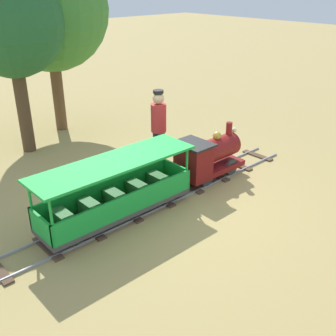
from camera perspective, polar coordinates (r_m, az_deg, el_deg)
name	(u,v)px	position (r m, az deg, el deg)	size (l,w,h in m)	color
ground_plane	(166,197)	(7.23, -0.34, -4.08)	(60.00, 60.00, 0.00)	#A38C51
track	(160,199)	(7.14, -1.19, -4.34)	(0.72, 6.40, 0.04)	gray
locomotive	(208,156)	(7.69, 5.58, 1.70)	(0.68, 1.45, 0.97)	maroon
passenger_car	(116,195)	(6.46, -7.25, -3.83)	(0.78, 2.70, 0.97)	#3F3F3F
conductor_person	(159,124)	(7.94, -1.33, 6.24)	(0.30, 0.30, 1.62)	#282D47
oak_tree_near	(48,11)	(10.31, -16.45, 20.45)	(2.77, 2.77, 4.25)	brown
oak_tree_distant	(10,25)	(9.07, -21.26, 18.16)	(2.11, 2.11, 3.76)	#4C3823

